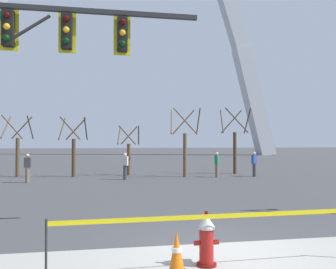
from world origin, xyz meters
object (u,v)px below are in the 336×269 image
pedestrian_walking_right (217,164)px  monument_arch (121,5)px  traffic_cone_by_hydrant (177,253)px  pedestrian_standing_center (254,164)px  traffic_signal_gantry (23,60)px  pedestrian_walking_left (125,166)px  fire_hydrant (206,240)px  pedestrian_near_trees (27,168)px

pedestrian_walking_right → monument_arch: bearing=97.7°
monument_arch → pedestrian_walking_right: (4.63, -34.30, -22.89)m
traffic_cone_by_hydrant → pedestrian_standing_center: bearing=62.1°
traffic_signal_gantry → pedestrian_walking_left: (3.20, 11.90, -3.45)m
fire_hydrant → pedestrian_near_trees: (-5.98, 14.20, 0.35)m
pedestrian_walking_left → traffic_cone_by_hydrant: bearing=-89.9°
monument_arch → pedestrian_walking_left: 41.61m
pedestrian_walking_left → pedestrian_walking_right: bearing=4.2°
monument_arch → pedestrian_near_trees: 42.69m
traffic_signal_gantry → pedestrian_walking_left: traffic_signal_gantry is taller
traffic_signal_gantry → fire_hydrant: bearing=-38.2°
traffic_signal_gantry → pedestrian_near_trees: (-2.15, 11.19, -3.45)m
monument_arch → pedestrian_walking_right: size_ratio=34.19×
monument_arch → pedestrian_standing_center: monument_arch is taller
fire_hydrant → pedestrian_near_trees: bearing=112.8°
fire_hydrant → pedestrian_walking_left: 14.93m
pedestrian_standing_center → pedestrian_near_trees: same height
traffic_cone_by_hydrant → monument_arch: bearing=88.7°
pedestrian_standing_center → pedestrian_walking_right: size_ratio=1.00×
pedestrian_walking_right → pedestrian_near_trees: bearing=-174.2°
pedestrian_walking_right → pedestrian_near_trees: same height
monument_arch → pedestrian_walking_right: monument_arch is taller
traffic_cone_by_hydrant → traffic_signal_gantry: bearing=134.2°
traffic_cone_by_hydrant → pedestrian_standing_center: pedestrian_standing_center is taller
pedestrian_walking_right → fire_hydrant: bearing=-108.6°
fire_hydrant → pedestrian_standing_center: (7.66, 15.32, 0.35)m
fire_hydrant → traffic_cone_by_hydrant: size_ratio=1.36×
traffic_cone_by_hydrant → pedestrian_standing_center: size_ratio=0.46×
pedestrian_walking_left → fire_hydrant: bearing=-87.5°
fire_hydrant → traffic_signal_gantry: traffic_signal_gantry is taller
traffic_cone_by_hydrant → pedestrian_walking_left: size_ratio=0.46×
traffic_signal_gantry → pedestrian_near_trees: size_ratio=4.04×
pedestrian_walking_right → pedestrian_near_trees: 11.20m
pedestrian_standing_center → traffic_cone_by_hydrant: bearing=-117.9°
traffic_cone_by_hydrant → traffic_signal_gantry: (-3.22, 3.32, 3.91)m
fire_hydrant → pedestrian_walking_left: size_ratio=0.62×
pedestrian_standing_center → monument_arch: bearing=101.7°
fire_hydrant → pedestrian_walking_right: pedestrian_walking_right is taller
pedestrian_standing_center → pedestrian_walking_left: bearing=-177.2°
pedestrian_standing_center → fire_hydrant: bearing=-116.6°
pedestrian_walking_right → traffic_signal_gantry: bearing=-126.1°
pedestrian_walking_left → pedestrian_standing_center: 8.31m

